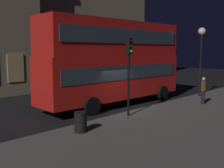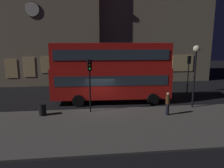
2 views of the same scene
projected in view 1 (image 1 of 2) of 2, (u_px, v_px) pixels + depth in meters
The scene contains 9 objects.
ground_plane at pixel (119, 111), 16.40m from camera, with size 80.00×80.00×0.00m, color black.
sidewalk_slab at pixel (187, 124), 13.23m from camera, with size 44.00×7.59×0.12m, color #4C4944.
building_plain_facade at pixel (71, 4), 30.80m from camera, with size 17.88×7.85×18.11m.
double_decker_bus at pixel (115, 59), 17.79m from camera, with size 11.20×3.12×5.59m.
traffic_light_near_kerb at pixel (129, 61), 14.28m from camera, with size 0.37×0.39×4.23m.
traffic_light_far_side at pixel (158, 58), 25.87m from camera, with size 0.32×0.36×4.16m.
street_lamp at pixel (201, 43), 20.54m from camera, with size 0.57×0.57×5.31m.
pedestrian at pixel (203, 90), 17.74m from camera, with size 0.32×0.32×1.80m.
litter_bin at pixel (81, 122), 11.70m from camera, with size 0.55×0.55×0.90m, color black.
Camera 1 is at (-11.85, -10.84, 3.71)m, focal length 42.69 mm.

